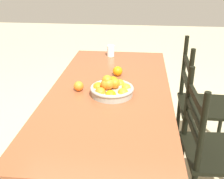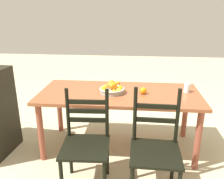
% 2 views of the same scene
% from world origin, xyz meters
% --- Properties ---
extents(ground_plane, '(12.00, 12.00, 0.00)m').
position_xyz_m(ground_plane, '(0.00, 0.00, 0.00)').
color(ground_plane, tan).
extents(dining_table, '(1.90, 0.86, 0.74)m').
position_xyz_m(dining_table, '(0.00, 0.00, 0.66)').
color(dining_table, brown).
rests_on(dining_table, ground).
extents(chair_near_window, '(0.46, 0.46, 1.01)m').
position_xyz_m(chair_near_window, '(-0.38, 0.75, 0.46)').
color(chair_near_window, black).
rests_on(chair_near_window, ground).
extents(chair_by_cabinet, '(0.47, 0.47, 0.97)m').
position_xyz_m(chair_by_cabinet, '(0.27, 0.70, 0.47)').
color(chair_by_cabinet, black).
rests_on(chair_by_cabinet, ground).
extents(fruit_bowl, '(0.30, 0.30, 0.15)m').
position_xyz_m(fruit_bowl, '(0.09, 0.02, 0.79)').
color(fruit_bowl, '#9D9E8F').
rests_on(fruit_bowl, dining_table).
extents(orange_loose_0, '(0.07, 0.07, 0.07)m').
position_xyz_m(orange_loose_0, '(0.04, -0.22, 0.78)').
color(orange_loose_0, orange).
rests_on(orange_loose_0, dining_table).
extents(orange_loose_1, '(0.08, 0.08, 0.08)m').
position_xyz_m(orange_loose_1, '(-0.28, 0.03, 0.78)').
color(orange_loose_1, orange).
rests_on(orange_loose_1, dining_table).
extents(drinking_glass, '(0.07, 0.07, 0.10)m').
position_xyz_m(drinking_glass, '(-0.80, -0.08, 0.80)').
color(drinking_glass, silver).
rests_on(drinking_glass, dining_table).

